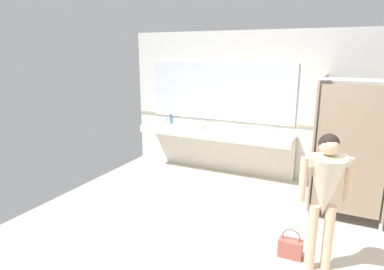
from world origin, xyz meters
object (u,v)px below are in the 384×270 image
(paper_cup, at_px, (202,127))
(person_standing, at_px, (325,187))
(handbag, at_px, (290,248))
(soap_dispenser, at_px, (171,120))

(paper_cup, bearing_deg, person_standing, -43.04)
(person_standing, relative_size, paper_cup, 17.38)
(person_standing, xyz_separation_m, handbag, (-0.32, 0.08, -0.86))
(person_standing, bearing_deg, handbag, 165.92)
(handbag, relative_size, soap_dispenser, 1.93)
(person_standing, relative_size, handbag, 4.28)
(person_standing, bearing_deg, paper_cup, 136.96)
(person_standing, distance_m, soap_dispenser, 4.15)
(handbag, bearing_deg, paper_cup, 134.04)
(person_standing, height_order, handbag, person_standing)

